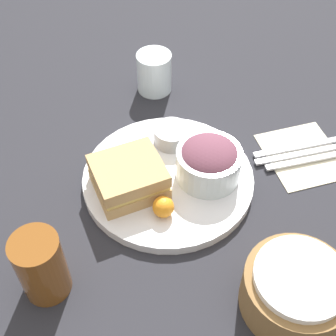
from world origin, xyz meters
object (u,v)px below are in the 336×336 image
(sandwich, at_px, (129,177))
(dressing_cup, at_px, (172,135))
(knife, at_px, (303,153))
(water_glass, at_px, (154,72))
(plate, at_px, (168,179))
(spoon, at_px, (307,160))
(fork, at_px, (299,147))
(drink_glass, at_px, (41,266))
(bread_basket, at_px, (295,290))
(salad_bowl, at_px, (209,161))

(sandwich, height_order, dressing_cup, sandwich)
(dressing_cup, relative_size, knife, 0.34)
(knife, height_order, water_glass, water_glass)
(plate, height_order, spoon, plate)
(fork, relative_size, water_glass, 2.11)
(dressing_cup, distance_m, fork, 0.25)
(fork, bearing_deg, plate, -176.14)
(sandwich, relative_size, drink_glass, 1.08)
(bread_basket, relative_size, spoon, 0.92)
(dressing_cup, distance_m, knife, 0.25)
(bread_basket, bearing_deg, salad_bowl, -81.30)
(salad_bowl, distance_m, fork, 0.21)
(salad_bowl, height_order, dressing_cup, salad_bowl)
(salad_bowl, relative_size, fork, 0.62)
(drink_glass, height_order, fork, drink_glass)
(plate, bearing_deg, bread_basket, 111.27)
(dressing_cup, xyz_separation_m, bread_basket, (-0.08, 0.36, 0.00))
(plate, height_order, bread_basket, bread_basket)
(sandwich, distance_m, bread_basket, 0.32)
(drink_glass, xyz_separation_m, fork, (-0.50, -0.15, -0.05))
(water_glass, bearing_deg, spoon, 126.46)
(dressing_cup, bearing_deg, bread_basket, 102.11)
(spoon, bearing_deg, knife, 90.00)
(spoon, bearing_deg, plate, 176.14)
(plate, xyz_separation_m, sandwich, (0.07, 0.01, 0.04))
(plate, bearing_deg, fork, -178.36)
(drink_glass, xyz_separation_m, bread_basket, (-0.34, 0.13, -0.02))
(dressing_cup, height_order, spoon, dressing_cup)
(sandwich, height_order, water_glass, water_glass)
(bread_basket, distance_m, knife, 0.31)
(drink_glass, distance_m, fork, 0.53)
(plate, xyz_separation_m, drink_glass, (0.23, 0.15, 0.05))
(drink_glass, xyz_separation_m, water_glass, (-0.28, -0.41, -0.01))
(plate, distance_m, spoon, 0.27)
(sandwich, relative_size, spoon, 0.76)
(drink_glass, bearing_deg, dressing_cup, -139.35)
(fork, height_order, water_glass, water_glass)
(sandwich, height_order, salad_bowl, salad_bowl)
(drink_glass, relative_size, water_glass, 1.34)
(plate, distance_m, water_glass, 0.27)
(sandwich, xyz_separation_m, salad_bowl, (-0.14, 0.01, 0.01))
(plate, xyz_separation_m, bread_basket, (-0.11, 0.28, 0.03))
(dressing_cup, bearing_deg, fork, 162.83)
(salad_bowl, xyz_separation_m, fork, (-0.20, -0.03, -0.05))
(drink_glass, distance_m, spoon, 0.52)
(drink_glass, relative_size, spoon, 0.70)
(plate, xyz_separation_m, knife, (-0.27, 0.01, -0.00))
(plate, distance_m, bread_basket, 0.30)
(fork, bearing_deg, knife, -90.00)
(dressing_cup, xyz_separation_m, water_glass, (-0.02, -0.19, 0.01))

